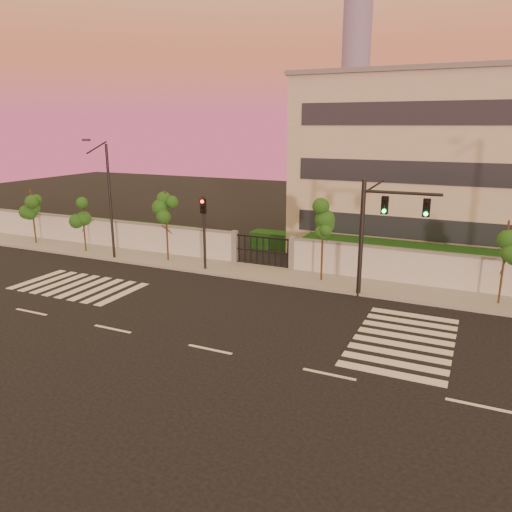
# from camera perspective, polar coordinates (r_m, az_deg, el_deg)

# --- Properties ---
(ground) EXTENTS (120.00, 120.00, 0.00)m
(ground) POSITION_cam_1_polar(r_m,az_deg,el_deg) (20.66, -5.28, -10.59)
(ground) COLOR black
(ground) RESTS_ON ground
(sidewalk) EXTENTS (60.00, 3.00, 0.15)m
(sidewalk) POSITION_cam_1_polar(r_m,az_deg,el_deg) (29.56, 4.91, -2.52)
(sidewalk) COLOR gray
(sidewalk) RESTS_ON ground
(perimeter_wall) EXTENTS (60.00, 0.36, 2.20)m
(perimeter_wall) POSITION_cam_1_polar(r_m,az_deg,el_deg) (30.62, 6.10, -0.00)
(perimeter_wall) COLOR silver
(perimeter_wall) RESTS_ON ground
(hedge_row) EXTENTS (41.00, 4.25, 1.80)m
(hedge_row) POSITION_cam_1_polar(r_m,az_deg,el_deg) (32.93, 9.37, 0.48)
(hedge_row) COLOR #143710
(hedge_row) RESTS_ON ground
(institutional_building) EXTENTS (24.40, 12.40, 12.25)m
(institutional_building) POSITION_cam_1_polar(r_m,az_deg,el_deg) (38.18, 24.32, 9.46)
(institutional_building) COLOR #BDB3A0
(institutional_building) RESTS_ON ground
(distant_skyscraper) EXTENTS (16.00, 16.00, 118.00)m
(distant_skyscraper) POSITION_cam_1_polar(r_m,az_deg,el_deg) (309.92, 11.51, 24.36)
(distant_skyscraper) COLOR slate
(distant_skyscraper) RESTS_ON ground
(road_markings) EXTENTS (57.00, 7.62, 0.02)m
(road_markings) POSITION_cam_1_polar(r_m,az_deg,el_deg) (24.38, -4.09, -6.48)
(road_markings) COLOR silver
(road_markings) RESTS_ON ground
(street_tree_a) EXTENTS (1.44, 1.15, 4.22)m
(street_tree_a) POSITION_cam_1_polar(r_m,az_deg,el_deg) (40.87, -24.21, 5.42)
(street_tree_a) COLOR #382314
(street_tree_a) RESTS_ON ground
(street_tree_b) EXTENTS (1.33, 1.06, 3.93)m
(street_tree_b) POSITION_cam_1_polar(r_m,az_deg,el_deg) (36.93, -19.17, 4.69)
(street_tree_b) COLOR #382314
(street_tree_b) RESTS_ON ground
(street_tree_c) EXTENTS (1.43, 1.14, 4.76)m
(street_tree_c) POSITION_cam_1_polar(r_m,az_deg,el_deg) (32.82, -10.21, 5.19)
(street_tree_c) COLOR #382314
(street_tree_c) RESTS_ON ground
(street_tree_d) EXTENTS (1.41, 1.12, 4.78)m
(street_tree_d) POSITION_cam_1_polar(r_m,az_deg,el_deg) (28.28, 7.73, 3.79)
(street_tree_d) COLOR #382314
(street_tree_d) RESTS_ON ground
(street_tree_e) EXTENTS (1.35, 1.08, 4.37)m
(street_tree_e) POSITION_cam_1_polar(r_m,az_deg,el_deg) (27.21, 26.71, 1.26)
(street_tree_e) COLOR #382314
(street_tree_e) RESTS_ON ground
(traffic_signal_main) EXTENTS (3.92, 0.38, 6.19)m
(traffic_signal_main) POSITION_cam_1_polar(r_m,az_deg,el_deg) (26.11, 13.69, 3.49)
(traffic_signal_main) COLOR black
(traffic_signal_main) RESTS_ON ground
(traffic_signal_secondary) EXTENTS (0.37, 0.35, 4.72)m
(traffic_signal_secondary) POSITION_cam_1_polar(r_m,az_deg,el_deg) (30.60, -5.98, 3.70)
(traffic_signal_secondary) COLOR black
(traffic_signal_secondary) RESTS_ON ground
(streetlight_west) EXTENTS (0.48, 1.93, 8.01)m
(streetlight_west) POSITION_cam_1_polar(r_m,az_deg,el_deg) (34.18, -16.55, 6.59)
(streetlight_west) COLOR black
(streetlight_west) RESTS_ON ground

